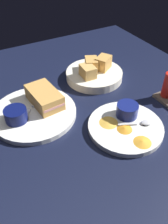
# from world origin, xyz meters

# --- Properties ---
(ground_plane) EXTENTS (1.10, 1.10, 0.03)m
(ground_plane) POSITION_xyz_m (0.00, 0.00, -0.01)
(ground_plane) COLOR black
(plate_sandwich_main) EXTENTS (0.26, 0.26, 0.02)m
(plate_sandwich_main) POSITION_xyz_m (-0.04, -0.11, 0.01)
(plate_sandwich_main) COLOR white
(plate_sandwich_main) RESTS_ON ground_plane
(sandwich_half_near) EXTENTS (0.14, 0.09, 0.05)m
(sandwich_half_near) POSITION_xyz_m (-0.06, -0.07, 0.04)
(sandwich_half_near) COLOR tan
(sandwich_half_near) RESTS_ON plate_sandwich_main
(ramekin_dark_sauce) EXTENTS (0.07, 0.07, 0.04)m
(ramekin_dark_sauce) POSITION_xyz_m (-0.03, -0.17, 0.04)
(ramekin_dark_sauce) COLOR #0C144C
(ramekin_dark_sauce) RESTS_ON plate_sandwich_main
(spoon_by_dark_ramekin) EXTENTS (0.06, 0.09, 0.01)m
(spoon_by_dark_ramekin) POSITION_xyz_m (-0.06, -0.12, 0.02)
(spoon_by_dark_ramekin) COLOR silver
(spoon_by_dark_ramekin) RESTS_ON plate_sandwich_main
(plate_chips_companion) EXTENTS (0.22, 0.22, 0.02)m
(plate_chips_companion) POSITION_xyz_m (0.14, 0.10, 0.01)
(plate_chips_companion) COLOR white
(plate_chips_companion) RESTS_ON ground_plane
(ramekin_light_gravy) EXTENTS (0.06, 0.06, 0.04)m
(ramekin_light_gravy) POSITION_xyz_m (0.11, 0.13, 0.04)
(ramekin_light_gravy) COLOR navy
(ramekin_light_gravy) RESTS_ON plate_chips_companion
(spoon_by_gravy_ramekin) EXTENTS (0.05, 0.10, 0.01)m
(spoon_by_gravy_ramekin) POSITION_xyz_m (0.16, 0.14, 0.02)
(spoon_by_gravy_ramekin) COLOR silver
(spoon_by_gravy_ramekin) RESTS_ON plate_chips_companion
(plantain_chip_scatter) EXTENTS (0.18, 0.11, 0.01)m
(plantain_chip_scatter) POSITION_xyz_m (0.16, 0.08, 0.02)
(plantain_chip_scatter) COLOR gold
(plantain_chip_scatter) RESTS_ON plate_chips_companion
(bread_basket_rear) EXTENTS (0.21, 0.21, 0.08)m
(bread_basket_rear) POSITION_xyz_m (-0.14, 0.16, 0.02)
(bread_basket_rear) COLOR silver
(bread_basket_rear) RESTS_ON ground_plane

